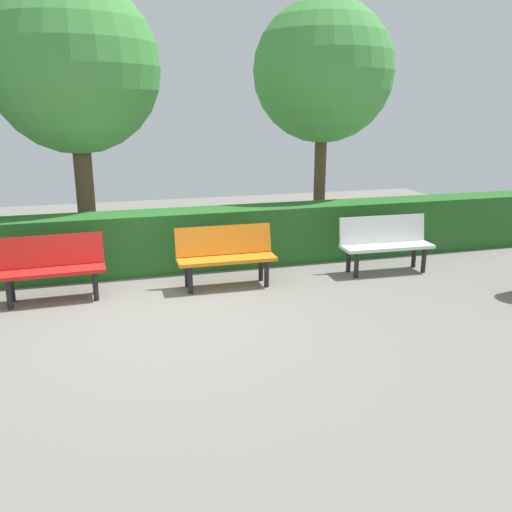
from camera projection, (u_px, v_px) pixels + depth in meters
name	position (u px, v px, depth m)	size (l,w,h in m)	color
ground_plane	(161.00, 316.00, 6.70)	(17.16, 17.16, 0.00)	gray
bench_white	(385.00, 241.00, 8.40)	(1.45, 0.51, 0.86)	white
bench_orange	(225.00, 253.00, 7.72)	(1.41, 0.49, 0.86)	orange
bench_red	(52.00, 265.00, 7.16)	(1.38, 0.51, 0.86)	red
hedge_row	(215.00, 238.00, 8.68)	(13.16, 0.65, 0.93)	#266023
tree_near	(323.00, 72.00, 9.90)	(2.58, 2.58, 4.41)	brown
tree_mid	(75.00, 68.00, 8.74)	(2.78, 2.78, 4.51)	brown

